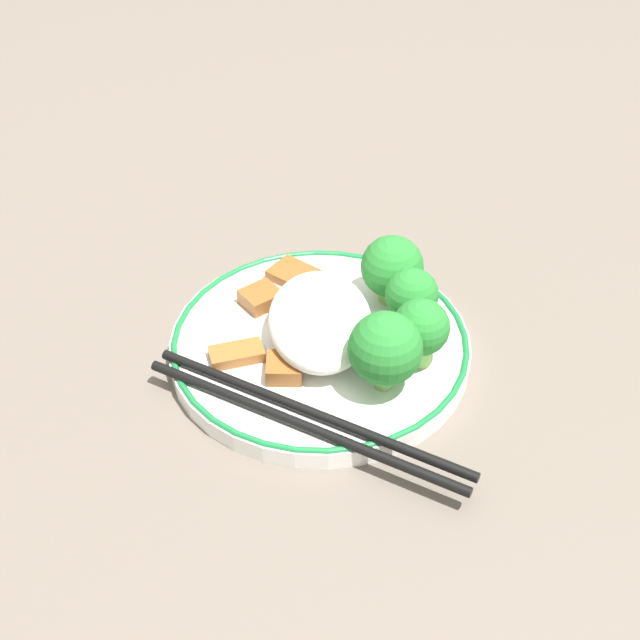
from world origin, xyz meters
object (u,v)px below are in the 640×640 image
Objects in this scene: broccoli_back_right at (412,296)px; plate at (320,345)px; broccoli_mid_left at (392,268)px; broccoli_back_left at (385,349)px; broccoli_back_center at (421,329)px; chopsticks at (306,418)px.

plate is at bearing -80.10° from broccoli_back_right.
plate is at bearing -51.58° from broccoli_mid_left.
broccoli_back_left reaches higher than broccoli_mid_left.
broccoli_back_center is at bearing 10.04° from broccoli_mid_left.
broccoli_back_right is (-0.01, 0.07, 0.04)m from plate.
broccoli_back_center is 0.24× the size of chopsticks.
broccoli_back_right is 0.13m from chopsticks.
broccoli_back_left is 1.20× the size of broccoli_back_right.
chopsticks is at bearing -41.12° from broccoli_back_right.
broccoli_back_left reaches higher than broccoli_back_right.
plate is at bearing -110.07° from broccoli_back_center.
plate is at bearing 170.59° from chopsticks.
broccoli_back_left is 0.28× the size of chopsticks.
broccoli_back_center reaches higher than chopsticks.
broccoli_mid_left is 0.26× the size of chopsticks.
broccoli_back_right is at bearing 99.90° from plate.
broccoli_back_center is 0.04m from broccoli_back_right.
broccoli_mid_left is 0.15m from chopsticks.
broccoli_back_left is at bearing 119.60° from chopsticks.
chopsticks is (0.06, -0.08, -0.03)m from broccoli_back_center.
broccoli_back_right is (-0.04, -0.00, 0.00)m from broccoli_back_center.
broccoli_back_center reaches higher than broccoli_back_right.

